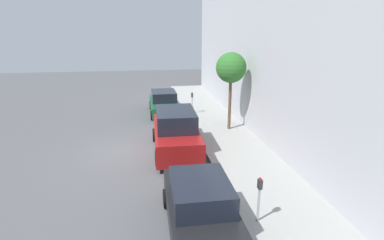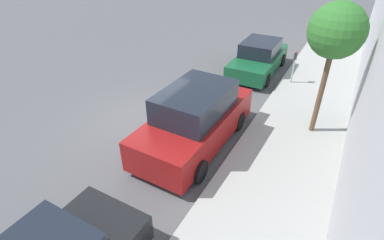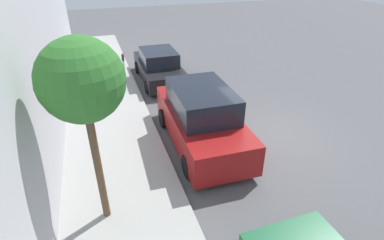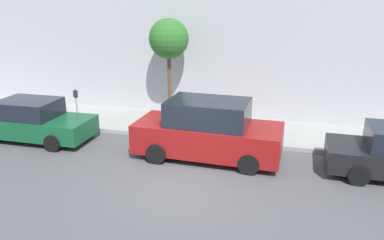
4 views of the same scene
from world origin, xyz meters
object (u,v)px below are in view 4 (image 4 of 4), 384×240
(parked_sedan_third, at_px, (32,121))
(street_tree, at_px, (169,39))
(parking_meter_far, at_px, (76,103))
(parked_suv_second, at_px, (208,131))

(parked_sedan_third, distance_m, street_tree, 6.14)
(parked_sedan_third, bearing_deg, parking_meter_far, -23.29)
(parked_suv_second, height_order, parking_meter_far, parked_suv_second)
(parked_suv_second, xyz_separation_m, street_tree, (3.26, 2.42, 2.60))
(parking_meter_far, bearing_deg, parked_sedan_third, 156.71)
(parked_suv_second, distance_m, parked_sedan_third, 6.75)
(parked_suv_second, xyz_separation_m, parking_meter_far, (1.73, 5.97, 0.09))
(parked_suv_second, distance_m, parking_meter_far, 6.21)
(parked_sedan_third, xyz_separation_m, street_tree, (3.34, -4.33, 2.80))
(parking_meter_far, relative_size, street_tree, 0.34)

